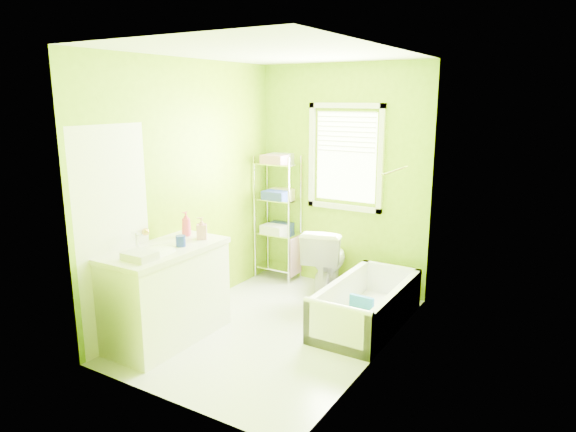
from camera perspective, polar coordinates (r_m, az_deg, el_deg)
The scene contains 9 objects.
ground at distance 5.16m, azimuth -1.38°, elevation -12.40°, with size 2.90×2.90×0.00m, color silver.
room_envelope at distance 4.71m, azimuth -1.48°, elevation 4.85°, with size 2.14×2.94×2.62m.
window at distance 5.92m, azimuth 6.41°, elevation 7.11°, with size 0.92×0.05×1.22m.
door at distance 4.76m, azimuth -18.70°, elevation -2.49°, with size 0.09×0.80×2.00m.
right_wall_decor at distance 4.27m, azimuth 10.18°, elevation 0.71°, with size 0.04×1.48×1.17m.
bathtub at distance 5.24m, azimuth 8.61°, elevation -10.42°, with size 0.66×1.41×0.46m.
toilet at distance 5.93m, azimuth 4.22°, elevation -4.90°, with size 0.44×0.78×0.79m, color white.
vanity at distance 4.92m, azimuth -13.41°, elevation -8.10°, with size 0.61×1.19×1.13m.
wire_shelf_unit at distance 6.28m, azimuth -0.99°, elevation 1.36°, with size 0.53×0.42×1.56m.
Camera 1 is at (2.51, -3.93, 2.22)m, focal length 32.00 mm.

